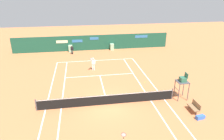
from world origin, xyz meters
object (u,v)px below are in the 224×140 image
(player_on_baseline, at_px, (93,63))
(tennis_ball_mid_court, at_px, (131,60))
(ball_kid_centre_post, at_px, (72,49))
(tennis_ball_by_sideline, at_px, (145,82))
(player_bench, at_px, (194,106))
(equipment_bag, at_px, (201,117))
(tennis_ball_near_service_line, at_px, (142,90))
(umpire_chair, at_px, (183,81))

(player_on_baseline, bearing_deg, tennis_ball_mid_court, -149.25)
(ball_kid_centre_post, relative_size, tennis_ball_by_sideline, 19.71)
(player_on_baseline, xyz_separation_m, ball_kid_centre_post, (-2.70, 7.04, -0.19))
(player_bench, bearing_deg, tennis_ball_by_sideline, 20.79)
(equipment_bag, relative_size, player_on_baseline, 0.47)
(player_bench, relative_size, tennis_ball_near_service_line, 17.84)
(tennis_ball_mid_court, relative_size, tennis_ball_by_sideline, 1.00)
(equipment_bag, bearing_deg, player_bench, 91.90)
(player_bench, bearing_deg, player_on_baseline, 35.90)
(umpire_chair, height_order, player_on_baseline, umpire_chair)
(ball_kid_centre_post, height_order, tennis_ball_by_sideline, ball_kid_centre_post)
(umpire_chair, xyz_separation_m, player_bench, (0.09, -2.21, -1.24))
(equipment_bag, relative_size, tennis_ball_mid_court, 12.66)
(tennis_ball_mid_court, bearing_deg, umpire_chair, -79.91)
(tennis_ball_mid_court, bearing_deg, tennis_ball_near_service_line, -96.81)
(tennis_ball_by_sideline, bearing_deg, tennis_ball_near_service_line, -115.52)
(tennis_ball_by_sideline, bearing_deg, tennis_ball_mid_court, 88.12)
(player_bench, relative_size, player_on_baseline, 0.67)
(tennis_ball_near_service_line, bearing_deg, player_on_baseline, 125.85)
(player_bench, xyz_separation_m, tennis_ball_near_service_line, (-3.11, 4.29, -0.47))
(equipment_bag, distance_m, tennis_ball_mid_court, 14.37)
(player_bench, bearing_deg, tennis_ball_mid_court, 8.83)
(umpire_chair, xyz_separation_m, ball_kid_centre_post, (-10.16, 15.27, -0.97))
(tennis_ball_near_service_line, bearing_deg, umpire_chair, -34.59)
(player_bench, xyz_separation_m, player_on_baseline, (-7.55, 10.43, 0.45))
(umpire_chair, bearing_deg, player_on_baseline, 42.20)
(equipment_bag, distance_m, player_on_baseline, 13.76)
(player_on_baseline, relative_size, ball_kid_centre_post, 1.36)
(umpire_chair, distance_m, player_bench, 2.53)
(equipment_bag, bearing_deg, tennis_ball_mid_court, 98.34)
(player_bench, xyz_separation_m, ball_kid_centre_post, (-10.25, 17.48, 0.26))
(player_bench, xyz_separation_m, equipment_bag, (0.03, -1.02, -0.35))
(player_bench, distance_m, tennis_ball_near_service_line, 5.32)
(tennis_ball_by_sideline, bearing_deg, equipment_bag, -71.77)
(player_on_baseline, bearing_deg, equipment_bag, 127.57)
(tennis_ball_mid_court, bearing_deg, equipment_bag, -81.66)
(umpire_chair, height_order, tennis_ball_by_sideline, umpire_chair)
(umpire_chair, height_order, equipment_bag, umpire_chair)
(equipment_bag, bearing_deg, tennis_ball_near_service_line, 120.64)
(equipment_bag, distance_m, tennis_ball_near_service_line, 6.18)
(tennis_ball_near_service_line, xyz_separation_m, tennis_ball_mid_court, (1.06, 8.91, 0.00))
(ball_kid_centre_post, height_order, tennis_ball_near_service_line, ball_kid_centre_post)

